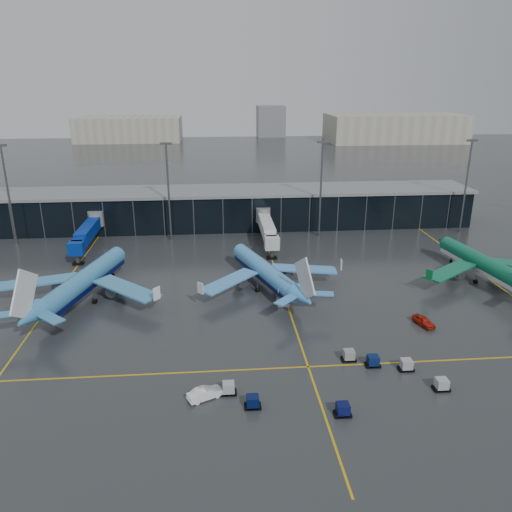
{
  "coord_description": "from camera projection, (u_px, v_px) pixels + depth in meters",
  "views": [
    {
      "loc": [
        -3.24,
        -78.55,
        40.48
      ],
      "look_at": [
        5.0,
        18.0,
        6.0
      ],
      "focal_mm": 35.0,
      "sensor_mm": 36.0,
      "label": 1
    }
  ],
  "objects": [
    {
      "name": "ground",
      "position": [
        236.0,
        323.0,
        87.57
      ],
      "size": [
        600.0,
        600.0,
        0.0
      ],
      "primitive_type": "plane",
      "color": "#282B2D",
      "rests_on": "ground"
    },
    {
      "name": "terminal_pier",
      "position": [
        226.0,
        208.0,
        143.95
      ],
      "size": [
        142.0,
        17.0,
        10.7
      ],
      "color": "black",
      "rests_on": "ground"
    },
    {
      "name": "jet_bridges",
      "position": [
        87.0,
        232.0,
        123.59
      ],
      "size": [
        94.0,
        27.5,
        7.2
      ],
      "color": "#595B60",
      "rests_on": "ground"
    },
    {
      "name": "flood_masts",
      "position": [
        246.0,
        187.0,
        130.27
      ],
      "size": [
        203.0,
        0.5,
        25.5
      ],
      "color": "#595B60",
      "rests_on": "ground"
    },
    {
      "name": "distant_hangars",
      "position": [
        290.0,
        128.0,
        342.15
      ],
      "size": [
        260.0,
        71.0,
        22.0
      ],
      "color": "#B2AD99",
      "rests_on": "ground"
    },
    {
      "name": "taxi_lines",
      "position": [
        284.0,
        296.0,
        98.33
      ],
      "size": [
        220.0,
        120.0,
        0.02
      ],
      "color": "gold",
      "rests_on": "ground"
    },
    {
      "name": "airliner_arkefly",
      "position": [
        83.0,
        269.0,
        95.49
      ],
      "size": [
        44.11,
        47.52,
        12.22
      ],
      "primitive_type": null,
      "rotation": [
        0.0,
        0.0,
        -0.27
      ],
      "color": "#3985BC",
      "rests_on": "ground"
    },
    {
      "name": "airliner_klm_near",
      "position": [
        265.0,
        261.0,
        101.07
      ],
      "size": [
        42.03,
        44.78,
        11.18
      ],
      "primitive_type": null,
      "rotation": [
        0.0,
        0.0,
        0.33
      ],
      "color": "#4493E0",
      "rests_on": "ground"
    },
    {
      "name": "airliner_aer_lingus",
      "position": [
        484.0,
        254.0,
        104.9
      ],
      "size": [
        37.34,
        41.19,
        11.39
      ],
      "primitive_type": null,
      "rotation": [
        0.0,
        0.0,
        0.14
      ],
      "color": "#0B6444",
      "rests_on": "ground"
    },
    {
      "name": "baggage_carts",
      "position": [
        344.0,
        380.0,
        69.68
      ],
      "size": [
        31.45,
        14.38,
        1.7
      ],
      "color": "black",
      "rests_on": "ground"
    },
    {
      "name": "mobile_airstair",
      "position": [
        283.0,
        300.0,
        94.88
      ],
      "size": [
        2.22,
        3.21,
        3.45
      ],
      "rotation": [
        0.0,
        0.0,
        -0.01
      ],
      "color": "silver",
      "rests_on": "ground"
    },
    {
      "name": "service_van_red",
      "position": [
        424.0,
        321.0,
        86.58
      ],
      "size": [
        3.26,
        5.05,
        1.6
      ],
      "primitive_type": "imported",
      "rotation": [
        0.0,
        0.0,
        0.32
      ],
      "color": "#A31A0C",
      "rests_on": "ground"
    },
    {
      "name": "service_van_white",
      "position": [
        205.0,
        393.0,
        66.67
      ],
      "size": [
        5.2,
        3.7,
        1.63
      ],
      "primitive_type": "imported",
      "rotation": [
        0.0,
        0.0,
        2.02
      ],
      "color": "white",
      "rests_on": "ground"
    }
  ]
}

